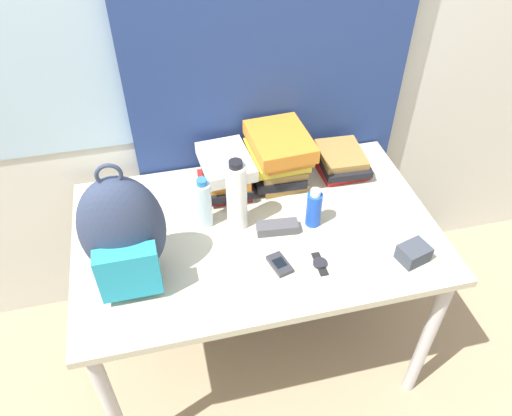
{
  "coord_description": "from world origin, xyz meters",
  "views": [
    {
      "loc": [
        -0.3,
        -0.85,
        2.06
      ],
      "look_at": [
        0.0,
        0.41,
        0.87
      ],
      "focal_mm": 35.0,
      "sensor_mm": 36.0,
      "label": 1
    }
  ],
  "objects_px": {
    "wristwatch": "(320,263)",
    "sunscreen_bottle": "(314,208)",
    "book_stack_left": "(226,172)",
    "camera_pouch": "(414,253)",
    "book_stack_center": "(278,155)",
    "book_stack_right": "(341,161)",
    "backpack": "(123,233)",
    "cell_phone": "(280,264)",
    "water_bottle": "(204,204)",
    "sports_bottle": "(237,196)",
    "sunglasses_case": "(277,227)"
  },
  "relations": [
    {
      "from": "wristwatch",
      "to": "sunscreen_bottle",
      "type": "bearing_deg",
      "value": 79.01
    },
    {
      "from": "book_stack_left",
      "to": "wristwatch",
      "type": "xyz_separation_m",
      "value": [
        0.23,
        -0.48,
        -0.07
      ]
    },
    {
      "from": "camera_pouch",
      "to": "book_stack_center",
      "type": "bearing_deg",
      "value": 121.96
    },
    {
      "from": "book_stack_center",
      "to": "book_stack_right",
      "type": "xyz_separation_m",
      "value": [
        0.27,
        -0.0,
        -0.07
      ]
    },
    {
      "from": "backpack",
      "to": "book_stack_center",
      "type": "xyz_separation_m",
      "value": [
        0.6,
        0.38,
        -0.08
      ]
    },
    {
      "from": "backpack",
      "to": "cell_phone",
      "type": "bearing_deg",
      "value": -9.56
    },
    {
      "from": "book_stack_center",
      "to": "backpack",
      "type": "bearing_deg",
      "value": -147.99
    },
    {
      "from": "water_bottle",
      "to": "sports_bottle",
      "type": "bearing_deg",
      "value": -15.74
    },
    {
      "from": "sports_bottle",
      "to": "sunglasses_case",
      "type": "distance_m",
      "value": 0.19
    },
    {
      "from": "sunglasses_case",
      "to": "backpack",
      "type": "bearing_deg",
      "value": -171.09
    },
    {
      "from": "sports_bottle",
      "to": "sunglasses_case",
      "type": "height_order",
      "value": "sports_bottle"
    },
    {
      "from": "book_stack_center",
      "to": "book_stack_right",
      "type": "bearing_deg",
      "value": -0.48
    },
    {
      "from": "backpack",
      "to": "cell_phone",
      "type": "xyz_separation_m",
      "value": [
        0.48,
        -0.08,
        -0.18
      ]
    },
    {
      "from": "book_stack_left",
      "to": "book_stack_right",
      "type": "bearing_deg",
      "value": 0.46
    },
    {
      "from": "sports_bottle",
      "to": "backpack",
      "type": "bearing_deg",
      "value": -158.92
    },
    {
      "from": "sports_bottle",
      "to": "camera_pouch",
      "type": "relative_size",
      "value": 2.5
    },
    {
      "from": "water_bottle",
      "to": "camera_pouch",
      "type": "distance_m",
      "value": 0.75
    },
    {
      "from": "cell_phone",
      "to": "camera_pouch",
      "type": "xyz_separation_m",
      "value": [
        0.45,
        -0.08,
        0.02
      ]
    },
    {
      "from": "water_bottle",
      "to": "cell_phone",
      "type": "relative_size",
      "value": 1.93
    },
    {
      "from": "water_bottle",
      "to": "wristwatch",
      "type": "xyz_separation_m",
      "value": [
        0.35,
        -0.29,
        -0.09
      ]
    },
    {
      "from": "backpack",
      "to": "book_stack_center",
      "type": "distance_m",
      "value": 0.71
    },
    {
      "from": "book_stack_right",
      "to": "sunglasses_case",
      "type": "distance_m",
      "value": 0.46
    },
    {
      "from": "sunscreen_bottle",
      "to": "cell_phone",
      "type": "relative_size",
      "value": 1.49
    },
    {
      "from": "book_stack_right",
      "to": "camera_pouch",
      "type": "distance_m",
      "value": 0.54
    },
    {
      "from": "book_stack_right",
      "to": "book_stack_center",
      "type": "bearing_deg",
      "value": 179.52
    },
    {
      "from": "water_bottle",
      "to": "cell_phone",
      "type": "xyz_separation_m",
      "value": [
        0.21,
        -0.26,
        -0.09
      ]
    },
    {
      "from": "book_stack_left",
      "to": "sunglasses_case",
      "type": "bearing_deg",
      "value": -65.37
    },
    {
      "from": "book_stack_left",
      "to": "water_bottle",
      "type": "bearing_deg",
      "value": -121.29
    },
    {
      "from": "water_bottle",
      "to": "wristwatch",
      "type": "bearing_deg",
      "value": -39.81
    },
    {
      "from": "backpack",
      "to": "sports_bottle",
      "type": "relative_size",
      "value": 1.56
    },
    {
      "from": "sunglasses_case",
      "to": "camera_pouch",
      "type": "relative_size",
      "value": 1.34
    },
    {
      "from": "book_stack_left",
      "to": "cell_phone",
      "type": "xyz_separation_m",
      "value": [
        0.1,
        -0.45,
        -0.07
      ]
    },
    {
      "from": "book_stack_center",
      "to": "wristwatch",
      "type": "relative_size",
      "value": 2.77
    },
    {
      "from": "wristwatch",
      "to": "camera_pouch",
      "type": "bearing_deg",
      "value": -9.1
    },
    {
      "from": "book_stack_center",
      "to": "wristwatch",
      "type": "distance_m",
      "value": 0.5
    },
    {
      "from": "cell_phone",
      "to": "sunglasses_case",
      "type": "relative_size",
      "value": 0.69
    },
    {
      "from": "backpack",
      "to": "book_stack_center",
      "type": "relative_size",
      "value": 1.55
    },
    {
      "from": "book_stack_center",
      "to": "sunglasses_case",
      "type": "xyz_separation_m",
      "value": [
        -0.08,
        -0.29,
        -0.1
      ]
    },
    {
      "from": "book_stack_left",
      "to": "wristwatch",
      "type": "relative_size",
      "value": 2.62
    },
    {
      "from": "sports_bottle",
      "to": "sunscreen_bottle",
      "type": "relative_size",
      "value": 1.81
    },
    {
      "from": "sports_bottle",
      "to": "camera_pouch",
      "type": "bearing_deg",
      "value": -29.26
    },
    {
      "from": "book_stack_center",
      "to": "sunglasses_case",
      "type": "distance_m",
      "value": 0.32
    },
    {
      "from": "book_stack_left",
      "to": "sunscreen_bottle",
      "type": "xyz_separation_m",
      "value": [
        0.27,
        -0.28,
        -0.0
      ]
    },
    {
      "from": "book_stack_left",
      "to": "sunglasses_case",
      "type": "distance_m",
      "value": 0.32
    },
    {
      "from": "book_stack_center",
      "to": "sports_bottle",
      "type": "bearing_deg",
      "value": -133.39
    },
    {
      "from": "water_bottle",
      "to": "sunglasses_case",
      "type": "height_order",
      "value": "water_bottle"
    },
    {
      "from": "sunglasses_case",
      "to": "camera_pouch",
      "type": "height_order",
      "value": "camera_pouch"
    },
    {
      "from": "sunscreen_bottle",
      "to": "wristwatch",
      "type": "xyz_separation_m",
      "value": [
        -0.04,
        -0.2,
        -0.07
      ]
    },
    {
      "from": "book_stack_left",
      "to": "sports_bottle",
      "type": "bearing_deg",
      "value": -90.12
    },
    {
      "from": "book_stack_center",
      "to": "water_bottle",
      "type": "relative_size",
      "value": 1.4
    }
  ]
}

